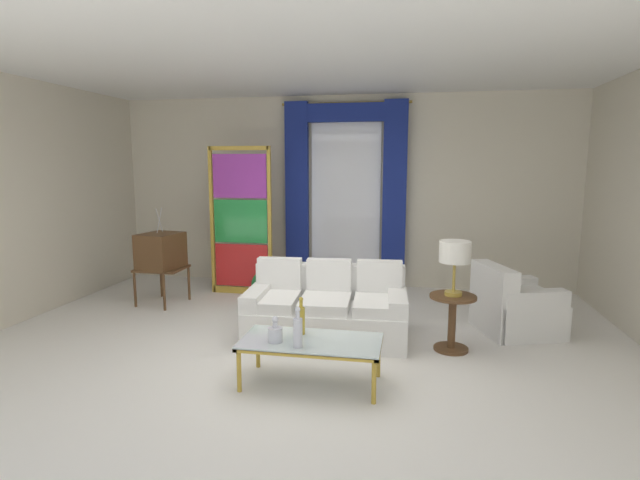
# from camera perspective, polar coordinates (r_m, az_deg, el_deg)

# --- Properties ---
(ground_plane) EXTENTS (16.00, 16.00, 0.00)m
(ground_plane) POSITION_cam_1_polar(r_m,az_deg,el_deg) (5.22, -2.63, -12.98)
(ground_plane) COLOR white
(wall_rear) EXTENTS (8.00, 0.12, 3.00)m
(wall_rear) POSITION_cam_1_polar(r_m,az_deg,el_deg) (7.86, 2.45, 5.65)
(wall_rear) COLOR beige
(wall_rear) RESTS_ON ground
(wall_left) EXTENTS (0.12, 7.00, 3.00)m
(wall_left) POSITION_cam_1_polar(r_m,az_deg,el_deg) (7.16, -31.37, 4.05)
(wall_left) COLOR beige
(wall_left) RESTS_ON ground
(ceiling_slab) EXTENTS (8.00, 7.60, 0.04)m
(ceiling_slab) POSITION_cam_1_polar(r_m,az_deg,el_deg) (5.73, -0.90, 19.73)
(ceiling_slab) COLOR white
(curtained_window) EXTENTS (2.00, 0.17, 2.70)m
(curtained_window) POSITION_cam_1_polar(r_m,az_deg,el_deg) (7.68, 2.95, 7.37)
(curtained_window) COLOR white
(curtained_window) RESTS_ON ground
(couch_white_long) EXTENTS (1.81, 1.02, 0.86)m
(couch_white_long) POSITION_cam_1_polar(r_m,az_deg,el_deg) (5.57, 0.84, -8.23)
(couch_white_long) COLOR white
(couch_white_long) RESTS_ON ground
(coffee_table) EXTENTS (1.23, 0.60, 0.41)m
(coffee_table) POSITION_cam_1_polar(r_m,az_deg,el_deg) (4.39, -1.06, -12.05)
(coffee_table) COLOR silver
(coffee_table) RESTS_ON ground
(bottle_blue_decanter) EXTENTS (0.08, 0.08, 0.35)m
(bottle_blue_decanter) POSITION_cam_1_polar(r_m,az_deg,el_deg) (4.17, -2.61, -10.57)
(bottle_blue_decanter) COLOR silver
(bottle_blue_decanter) RESTS_ON coffee_table
(bottle_crystal_tall) EXTENTS (0.13, 0.13, 0.23)m
(bottle_crystal_tall) POSITION_cam_1_polar(r_m,az_deg,el_deg) (4.32, -5.26, -10.79)
(bottle_crystal_tall) COLOR silver
(bottle_crystal_tall) RESTS_ON coffee_table
(bottle_amber_squat) EXTENTS (0.07, 0.07, 0.35)m
(bottle_amber_squat) POSITION_cam_1_polar(r_m,az_deg,el_deg) (4.48, -2.23, -9.22)
(bottle_amber_squat) COLOR gold
(bottle_amber_squat) RESTS_ON coffee_table
(vintage_tv) EXTENTS (0.62, 0.67, 1.35)m
(vintage_tv) POSITION_cam_1_polar(r_m,az_deg,el_deg) (7.12, -18.13, -1.38)
(vintage_tv) COLOR brown
(vintage_tv) RESTS_ON ground
(armchair_white) EXTENTS (1.03, 1.01, 0.80)m
(armchair_white) POSITION_cam_1_polar(r_m,az_deg,el_deg) (6.12, 21.62, -7.43)
(armchair_white) COLOR white
(armchair_white) RESTS_ON ground
(stained_glass_divider) EXTENTS (0.95, 0.05, 2.20)m
(stained_glass_divider) POSITION_cam_1_polar(r_m,az_deg,el_deg) (7.33, -9.26, 1.84)
(stained_glass_divider) COLOR gold
(stained_glass_divider) RESTS_ON ground
(peacock_figurine) EXTENTS (0.44, 0.60, 0.50)m
(peacock_figurine) POSITION_cam_1_polar(r_m,az_deg,el_deg) (7.05, -6.64, -5.32)
(peacock_figurine) COLOR beige
(peacock_figurine) RESTS_ON ground
(round_side_table) EXTENTS (0.48, 0.48, 0.59)m
(round_side_table) POSITION_cam_1_polar(r_m,az_deg,el_deg) (5.34, 15.20, -8.74)
(round_side_table) COLOR brown
(round_side_table) RESTS_ON ground
(table_lamp_brass) EXTENTS (0.32, 0.32, 0.57)m
(table_lamp_brass) POSITION_cam_1_polar(r_m,az_deg,el_deg) (5.18, 15.50, -1.62)
(table_lamp_brass) COLOR #B29338
(table_lamp_brass) RESTS_ON round_side_table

